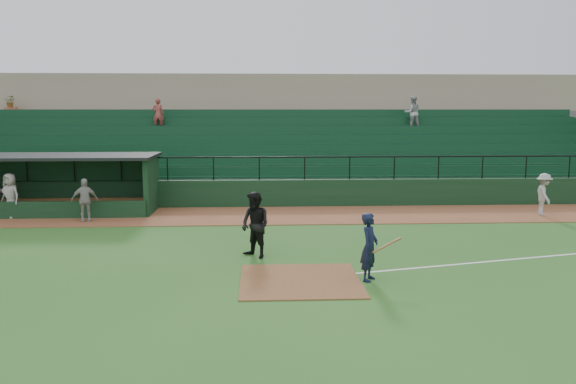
{
  "coord_description": "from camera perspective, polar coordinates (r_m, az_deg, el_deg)",
  "views": [
    {
      "loc": [
        -1.01,
        -14.91,
        4.27
      ],
      "look_at": [
        0.0,
        5.0,
        1.4
      ],
      "focal_mm": 35.79,
      "sensor_mm": 36.0,
      "label": 1
    }
  ],
  "objects": [
    {
      "name": "umpire",
      "position": [
        16.64,
        -3.27,
        -3.29
      ],
      "size": [
        1.17,
        1.18,
        1.92
      ],
      "primitive_type": "imported",
      "rotation": [
        0.0,
        0.0,
        -0.79
      ],
      "color": "black",
      "rests_on": "ground"
    },
    {
      "name": "batter_at_plate",
      "position": [
        14.56,
        8.1,
        -5.43
      ],
      "size": [
        1.12,
        0.75,
        1.72
      ],
      "color": "black",
      "rests_on": "ground"
    },
    {
      "name": "stadium_structure",
      "position": [
        31.44,
        -1.06,
        4.61
      ],
      "size": [
        38.0,
        13.08,
        6.4
      ],
      "color": "black",
      "rests_on": "ground"
    },
    {
      "name": "dugout",
      "position": [
        26.14,
        -22.42,
        1.12
      ],
      "size": [
        8.9,
        3.2,
        2.42
      ],
      "color": "black",
      "rests_on": "ground"
    },
    {
      "name": "foul_line",
      "position": [
        18.94,
        25.73,
        -5.65
      ],
      "size": [
        17.49,
        4.44,
        0.01
      ],
      "primitive_type": "cube",
      "rotation": [
        0.0,
        0.0,
        0.24
      ],
      "color": "white",
      "rests_on": "ground"
    },
    {
      "name": "dugout_player_b",
      "position": [
        25.09,
        -25.85,
        -0.32
      ],
      "size": [
        1.02,
        0.88,
        1.77
      ],
      "primitive_type": "imported",
      "rotation": [
        0.0,
        0.0,
        -0.45
      ],
      "color": "#9F9994",
      "rests_on": "warning_track"
    },
    {
      "name": "dugout_player_a",
      "position": [
        23.2,
        -19.56,
        -0.75
      ],
      "size": [
        1.04,
        0.7,
        1.65
      ],
      "primitive_type": "imported",
      "rotation": [
        0.0,
        0.0,
        0.33
      ],
      "color": "#A39E99",
      "rests_on": "warning_track"
    },
    {
      "name": "warning_track",
      "position": [
        23.32,
        -0.37,
        -2.32
      ],
      "size": [
        40.0,
        4.0,
        0.03
      ],
      "primitive_type": "cube",
      "color": "brown",
      "rests_on": "ground"
    },
    {
      "name": "home_plate_dirt",
      "position": [
        14.58,
        1.21,
        -8.78
      ],
      "size": [
        3.0,
        3.0,
        0.03
      ],
      "primitive_type": "cube",
      "color": "brown",
      "rests_on": "ground"
    },
    {
      "name": "runner",
      "position": [
        25.25,
        24.07,
        -0.23
      ],
      "size": [
        0.81,
        1.19,
        1.71
      ],
      "primitive_type": "imported",
      "rotation": [
        0.0,
        0.0,
        1.41
      ],
      "color": "#A5A09A",
      "rests_on": "warning_track"
    },
    {
      "name": "ground",
      "position": [
        15.54,
        0.94,
        -7.76
      ],
      "size": [
        90.0,
        90.0,
        0.0
      ],
      "primitive_type": "plane",
      "color": "#27581C",
      "rests_on": "ground"
    }
  ]
}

